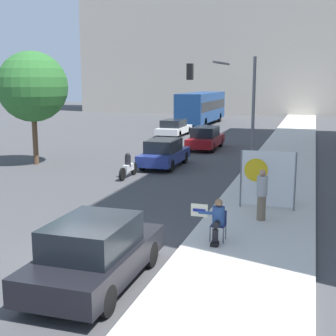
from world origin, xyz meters
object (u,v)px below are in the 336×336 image
Objects in this scene: seated_protester at (217,219)px; traffic_light_pole at (228,92)px; pedestrian_behind at (279,182)px; jogger_on_sidewalk at (262,195)px; city_bus_on_road at (202,106)px; motorcycle_on_road at (128,167)px; car_on_road_nearest at (164,153)px; protest_banner at (267,179)px; parked_car_curbside at (95,253)px; car_on_road_distant at (174,128)px; street_tree_near_curb at (32,87)px; car_on_road_midblock at (206,138)px.

seated_protester is 12.22m from traffic_light_pole.
seated_protester is 4.86m from pedestrian_behind.
jogger_on_sidewalk is at bearing 56.90° from seated_protester.
city_bus_on_road is (-9.72, 33.03, 0.93)m from jogger_on_sidewalk.
seated_protester is 0.72× the size of jogger_on_sidewalk.
city_bus_on_road is at bearing -53.69° from jogger_on_sidewalk.
seated_protester is at bearing -53.53° from motorcycle_on_road.
jogger_on_sidewalk reaches higher than car_on_road_nearest.
traffic_light_pole reaches higher than city_bus_on_road.
protest_banner is 7.76m from parked_car_curbside.
protest_banner is 7.99m from motorcycle_on_road.
traffic_light_pole is at bearing -53.41° from jogger_on_sidewalk.
city_bus_on_road is at bearing 98.57° from car_on_road_nearest.
car_on_road_distant is (-9.96, 20.14, -0.25)m from pedestrian_behind.
protest_banner is 9.54m from car_on_road_nearest.
traffic_light_pole is 1.30× the size of car_on_road_nearest.
protest_banner is at bearing -72.88° from city_bus_on_road.
car_on_road_distant is (-3.52, 13.66, -0.04)m from car_on_road_nearest.
street_tree_near_curb is (-6.96, -1.35, 3.46)m from car_on_road_nearest.
car_on_road_distant is 2.29× the size of motorcycle_on_road.
motorcycle_on_road is at bearing -102.99° from car_on_road_nearest.
car_on_road_midblock is 0.38× the size of city_bus_on_road.
car_on_road_midblock is (-5.42, 14.36, -0.45)m from protest_banner.
pedestrian_behind reaches higher than parked_car_curbside.
jogger_on_sidewalk is 8.77m from motorcycle_on_road.
pedestrian_behind is at bearing -65.73° from traffic_light_pole.
traffic_light_pole reaches higher than car_on_road_nearest.
jogger_on_sidewalk is 0.81× the size of protest_banner.
city_bus_on_road is (-3.66, 24.28, 1.16)m from car_on_road_nearest.
jogger_on_sidewalk is 0.38× the size of car_on_road_nearest.
car_on_road_midblock is 11.84m from street_tree_near_curb.
city_bus_on_road is at bearing 106.28° from traffic_light_pole.
traffic_light_pole is 24.85m from city_bus_on_road.
jogger_on_sidewalk is 16.67m from car_on_road_midblock.
motorcycle_on_road is (-3.75, 11.21, -0.23)m from parked_car_curbside.
street_tree_near_curb is (-9.97, 13.10, 3.44)m from parked_car_curbside.
car_on_road_distant is at bearing 114.56° from protest_banner.
parked_car_curbside is 0.92× the size of car_on_road_midblock.
protest_banner reaches higher than car_on_road_nearest.
car_on_road_nearest is at bearing 101.76° from parked_car_curbside.
seated_protester is 9.84m from motorcycle_on_road.
city_bus_on_road is (-10.09, 30.76, 0.95)m from pedestrian_behind.
protest_banner reaches higher than car_on_road_distant.
car_on_road_nearest is at bearing -171.18° from traffic_light_pole.
protest_banner reaches higher than parked_car_curbside.
protest_banner is (-0.36, -0.86, 0.26)m from pedestrian_behind.
street_tree_near_curb is at bearing 129.48° from seated_protester.
protest_banner is 0.98× the size of motorcycle_on_road.
traffic_light_pole is 15.16m from car_on_road_distant.
parked_car_curbside is (-2.09, -3.30, -0.01)m from seated_protester.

